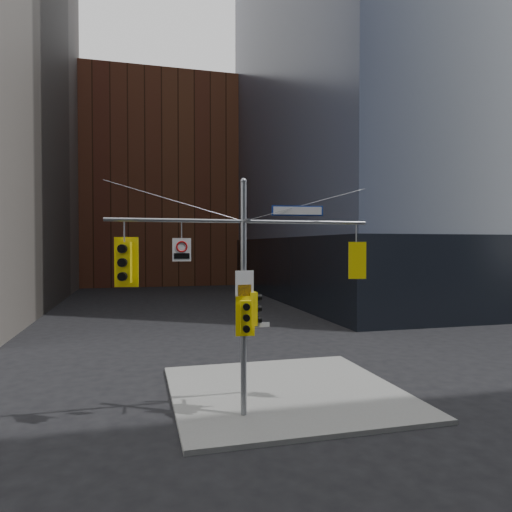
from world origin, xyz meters
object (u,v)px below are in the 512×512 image
street_sign_blade (297,211)px  traffic_light_pole_front (246,317)px  traffic_light_west_arm (125,262)px  traffic_light_east_arm (356,260)px  traffic_light_pole_side (254,309)px  signal_assembly (244,274)px  regulatory_sign_arm (182,249)px

street_sign_blade → traffic_light_pole_front: bearing=-163.2°
traffic_light_pole_front → street_sign_blade: (1.71, 0.27, 3.19)m
traffic_light_west_arm → traffic_light_east_arm: (7.15, -0.01, 0.00)m
traffic_light_east_arm → street_sign_blade: bearing=13.2°
traffic_light_pole_side → street_sign_blade: 3.30m
traffic_light_west_arm → street_sign_blade: (5.15, -0.01, 1.55)m
traffic_light_pole_front → street_sign_blade: street_sign_blade is taller
signal_assembly → street_sign_blade: bearing=0.1°
signal_assembly → traffic_light_west_arm: 3.46m
street_sign_blade → regulatory_sign_arm: size_ratio=2.38×
street_sign_blade → signal_assembly: bearing=-172.0°
traffic_light_pole_side → traffic_light_pole_front: 0.47m
traffic_light_east_arm → traffic_light_pole_front: 4.06m
street_sign_blade → regulatory_sign_arm: 3.74m
traffic_light_west_arm → traffic_light_pole_side: (3.76, -0.01, -1.44)m
regulatory_sign_arm → street_sign_blade: bearing=-1.4°
signal_assembly → traffic_light_west_arm: bearing=179.8°
street_sign_blade → regulatory_sign_arm: street_sign_blade is taller
signal_assembly → traffic_light_pole_front: bearing=-89.8°
street_sign_blade → traffic_light_pole_side: bearing=-172.3°
signal_assembly → street_sign_blade: 2.58m
traffic_light_pole_side → traffic_light_east_arm: bearing=-90.9°
traffic_light_east_arm → street_sign_blade: (-2.00, 0.00, 1.55)m
traffic_light_east_arm → regulatory_sign_arm: (-5.55, -0.02, 0.37)m
regulatory_sign_arm → traffic_light_west_arm: bearing=177.0°
traffic_light_pole_side → street_sign_blade: (1.39, -0.00, 2.99)m
traffic_light_pole_front → regulatory_sign_arm: bearing=179.5°
signal_assembly → traffic_light_east_arm: bearing=0.0°
traffic_light_pole_side → traffic_light_pole_front: traffic_light_pole_side is taller
traffic_light_east_arm → traffic_light_pole_front: (-3.71, -0.27, -1.64)m
traffic_light_west_arm → signal_assembly: bearing=13.5°
traffic_light_east_arm → traffic_light_pole_side: bearing=13.2°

